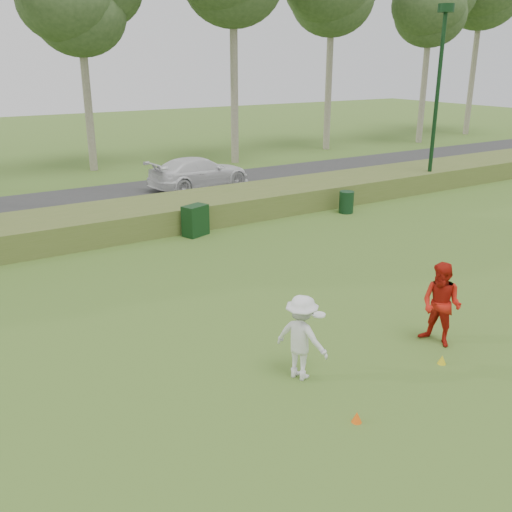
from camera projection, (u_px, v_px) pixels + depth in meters
ground at (361, 373)px, 11.38m from camera, size 120.00×120.00×0.00m
reed_strip at (141, 217)px, 20.86m from camera, size 80.00×3.00×0.90m
park_road at (100, 201)px, 25.01m from camera, size 80.00×6.00×0.06m
lamp_post at (440, 67)px, 25.35m from camera, size 0.70×0.70×8.18m
tree_4 at (79, 4)px, 29.22m from camera, size 6.24×6.24×11.50m
tree_7 at (431, 7)px, 39.56m from camera, size 6.50×6.50×12.50m
player_white at (301, 337)px, 10.98m from camera, size 1.05×1.27×1.72m
player_red at (441, 305)px, 12.26m from camera, size 0.90×1.05×1.87m
cone_orange at (357, 417)px, 9.82m from camera, size 0.18×0.18×0.20m
cone_yellow at (442, 360)px, 11.70m from camera, size 0.17×0.17×0.19m
utility_cabinet at (195, 220)px, 20.07m from camera, size 1.00×0.80×1.09m
trash_bin at (346, 202)px, 23.06m from camera, size 0.63×0.63×0.88m
car_right at (199, 173)px, 27.20m from camera, size 5.20×2.55×1.46m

